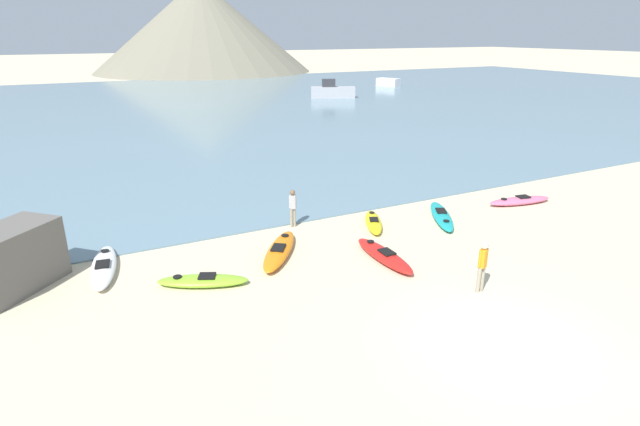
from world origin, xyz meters
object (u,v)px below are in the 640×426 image
object	(u,v)px
kayak_on_sand_0	(442,216)
person_near_foreground	(482,264)
kayak_on_sand_1	(279,250)
kayak_on_sand_2	(384,255)
shoreline_rock	(10,260)
kayak_on_sand_3	(203,281)
kayak_on_sand_6	(373,222)
moored_boat_0	(332,91)
moored_boat_1	(388,82)
person_near_waterline	(293,206)
kayak_on_sand_5	(520,201)
kayak_on_sand_4	(104,267)

from	to	relation	value
kayak_on_sand_0	person_near_foreground	xyz separation A→B (m)	(-3.05, -5.37, 0.78)
kayak_on_sand_1	kayak_on_sand_2	distance (m)	3.63
shoreline_rock	person_near_foreground	bearing A→B (deg)	-27.78
kayak_on_sand_3	kayak_on_sand_6	bearing A→B (deg)	14.01
kayak_on_sand_1	moored_boat_0	world-z (taller)	moored_boat_0
person_near_foreground	shoreline_rock	bearing A→B (deg)	152.22
kayak_on_sand_2	moored_boat_1	size ratio (longest dim) A/B	0.89
person_near_foreground	moored_boat_1	size ratio (longest dim) A/B	0.45
moored_boat_0	person_near_foreground	bearing A→B (deg)	-113.00
kayak_on_sand_1	person_near_waterline	bearing A→B (deg)	55.70
kayak_on_sand_2	person_near_waterline	size ratio (longest dim) A/B	2.06
kayak_on_sand_1	person_near_foreground	distance (m)	6.78
kayak_on_sand_2	kayak_on_sand_3	bearing A→B (deg)	170.26
person_near_foreground	kayak_on_sand_3	bearing A→B (deg)	150.21
kayak_on_sand_3	moored_boat_0	xyz separation A→B (m)	(25.51, 38.74, 0.67)
kayak_on_sand_0	kayak_on_sand_5	size ratio (longest dim) A/B	1.07
kayak_on_sand_1	moored_boat_1	distance (m)	58.47
person_near_foreground	kayak_on_sand_0	bearing A→B (deg)	60.36
kayak_on_sand_0	kayak_on_sand_6	world-z (taller)	kayak_on_sand_6
person_near_foreground	moored_boat_0	bearing A→B (deg)	67.00
kayak_on_sand_6	shoreline_rock	xyz separation A→B (m)	(-12.52, 0.51, 0.82)
kayak_on_sand_5	moored_boat_0	bearing A→B (deg)	74.09
kayak_on_sand_4	kayak_on_sand_5	bearing A→B (deg)	-4.39
kayak_on_sand_2	moored_boat_1	world-z (taller)	moored_boat_1
kayak_on_sand_4	kayak_on_sand_5	size ratio (longest dim) A/B	1.11
kayak_on_sand_1	kayak_on_sand_4	distance (m)	5.78
kayak_on_sand_2	moored_boat_1	distance (m)	58.30
kayak_on_sand_0	kayak_on_sand_6	bearing A→B (deg)	167.37
kayak_on_sand_4	shoreline_rock	xyz separation A→B (m)	(-2.48, -0.08, 0.82)
kayak_on_sand_3	person_near_waterline	size ratio (longest dim) A/B	1.84
moored_boat_0	kayak_on_sand_3	bearing A→B (deg)	-123.37
moored_boat_1	shoreline_rock	size ratio (longest dim) A/B	1.26
kayak_on_sand_2	person_near_foreground	bearing A→B (deg)	-67.35
kayak_on_sand_0	kayak_on_sand_1	bearing A→B (deg)	-178.41
kayak_on_sand_1	shoreline_rock	world-z (taller)	shoreline_rock
kayak_on_sand_3	moored_boat_1	distance (m)	61.10
kayak_on_sand_6	person_near_foreground	bearing A→B (deg)	-91.11
person_near_foreground	shoreline_rock	world-z (taller)	shoreline_rock
kayak_on_sand_2	kayak_on_sand_5	world-z (taller)	kayak_on_sand_2
kayak_on_sand_1	shoreline_rock	xyz separation A→B (m)	(-8.07, 1.37, 0.80)
kayak_on_sand_0	moored_boat_0	bearing A→B (deg)	68.01
kayak_on_sand_4	kayak_on_sand_6	xyz separation A→B (m)	(10.04, -0.58, -0.00)
kayak_on_sand_0	shoreline_rock	xyz separation A→B (m)	(-15.46, 1.16, 0.83)
kayak_on_sand_0	kayak_on_sand_3	bearing A→B (deg)	-173.43
kayak_on_sand_1	kayak_on_sand_5	world-z (taller)	kayak_on_sand_1
kayak_on_sand_6	person_near_waterline	distance (m)	3.31
kayak_on_sand_4	moored_boat_0	bearing A→B (deg)	52.22
person_near_foreground	moored_boat_1	bearing A→B (deg)	58.17
kayak_on_sand_2	kayak_on_sand_4	distance (m)	9.28
shoreline_rock	kayak_on_sand_1	bearing A→B (deg)	-9.63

